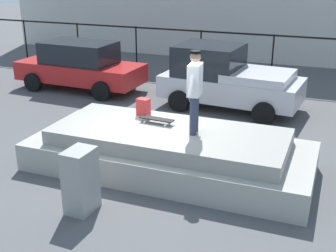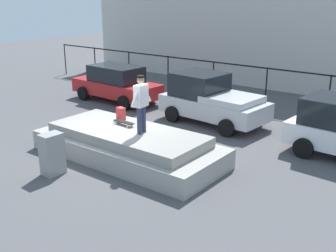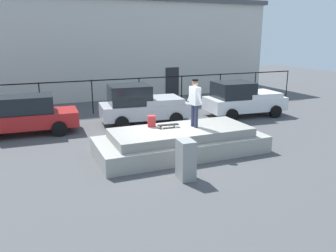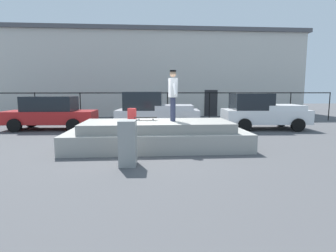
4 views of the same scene
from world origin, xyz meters
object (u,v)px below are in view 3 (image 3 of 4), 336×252
(backpack, at_px, (152,121))
(car_red_sedan_near, at_px, (24,115))
(skateboard, at_px, (168,125))
(utility_box, at_px, (186,160))
(skateboarder, at_px, (195,100))
(car_silver_pickup_mid, at_px, (141,105))
(car_white_pickup_far, at_px, (242,99))

(backpack, bearing_deg, car_red_sedan_near, 149.31)
(skateboard, relative_size, utility_box, 0.66)
(skateboarder, relative_size, car_silver_pickup_mid, 0.40)
(car_silver_pickup_mid, bearing_deg, car_white_pickup_far, -5.17)
(backpack, height_order, car_white_pickup_far, car_white_pickup_far)
(skateboard, distance_m, car_red_sedan_near, 6.64)
(skateboarder, height_order, car_white_pickup_far, skateboarder)
(skateboarder, xyz_separation_m, backpack, (-1.43, 0.62, -0.80))
(car_silver_pickup_mid, xyz_separation_m, car_white_pickup_far, (5.47, -0.49, -0.02))
(skateboard, bearing_deg, car_red_sedan_near, 136.42)
(skateboard, distance_m, car_white_pickup_far, 7.09)
(backpack, height_order, car_silver_pickup_mid, car_silver_pickup_mid)
(backpack, height_order, utility_box, backpack)
(skateboard, bearing_deg, backpack, 142.24)
(skateboarder, height_order, backpack, skateboarder)
(backpack, xyz_separation_m, utility_box, (0.03, -2.83, -0.52))
(skateboard, height_order, utility_box, utility_box)
(utility_box, bearing_deg, skateboard, 81.89)
(skateboard, distance_m, car_silver_pickup_mid, 4.44)
(car_red_sedan_near, distance_m, car_white_pickup_far, 10.73)
(car_red_sedan_near, bearing_deg, backpack, -44.19)
(car_silver_pickup_mid, relative_size, utility_box, 3.61)
(car_white_pickup_far, bearing_deg, car_red_sedan_near, 176.53)
(backpack, distance_m, car_white_pickup_far, 7.32)
(car_white_pickup_far, bearing_deg, car_silver_pickup_mid, 174.83)
(skateboarder, distance_m, car_silver_pickup_mid, 4.78)
(skateboarder, height_order, car_silver_pickup_mid, skateboarder)
(skateboarder, distance_m, car_red_sedan_near, 7.56)
(skateboarder, relative_size, backpack, 4.25)
(skateboard, bearing_deg, car_silver_pickup_mid, 84.29)
(car_red_sedan_near, distance_m, car_silver_pickup_mid, 5.25)
(skateboard, height_order, car_silver_pickup_mid, car_silver_pickup_mid)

